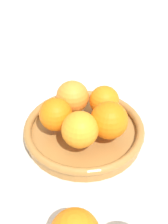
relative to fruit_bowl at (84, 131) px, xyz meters
The scene contains 3 objects.
ground_plane 0.02m from the fruit_bowl, ahead, with size 4.00×4.00×0.00m, color beige.
fruit_bowl is the anchor object (origin of this frame).
orange_pile 0.05m from the fruit_bowl, 54.77° to the right, with size 0.19×0.18×0.08m.
Camera 1 is at (0.07, -0.51, 0.50)m, focal length 50.00 mm.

